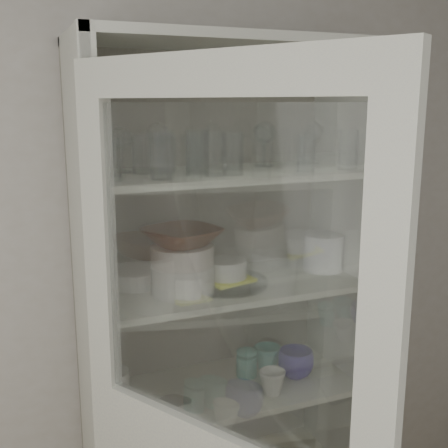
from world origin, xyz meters
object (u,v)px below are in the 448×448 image
object	(u,v)px
pantry_cabinet	(218,358)
goblet_3	(313,141)
teal_jar	(247,364)
grey_bowl_stack	(323,252)
glass_platter	(226,282)
measuring_cups	(172,406)
white_ramekin	(226,268)
plate_stack_front	(183,278)
goblet_0	(121,148)
goblet_1	(158,145)
yellow_trivet	(226,278)
terracotta_bowl	(182,237)
mug_teal	(267,358)
cream_bowl	(182,255)
goblet_2	(264,142)
mug_white	(272,382)
plate_stack_back	(138,276)
white_canister	(114,389)
mug_blue	(296,363)

from	to	relation	value
pantry_cabinet	goblet_3	size ratio (longest dim) A/B	12.37
teal_jar	grey_bowl_stack	bearing A→B (deg)	-6.87
glass_platter	measuring_cups	distance (m)	0.46
measuring_cups	white_ramekin	bearing A→B (deg)	17.73
plate_stack_front	measuring_cups	size ratio (longest dim) A/B	2.29
white_ramekin	teal_jar	world-z (taller)	white_ramekin
goblet_0	goblet_1	size ratio (longest dim) A/B	0.92
teal_jar	yellow_trivet	bearing A→B (deg)	-151.29
terracotta_bowl	yellow_trivet	world-z (taller)	terracotta_bowl
white_ramekin	mug_teal	distance (m)	0.46
pantry_cabinet	plate_stack_front	size ratio (longest dim) A/B	9.76
cream_bowl	white_ramekin	distance (m)	0.18
plate_stack_front	mug_teal	size ratio (longest dim) A/B	2.02
goblet_2	grey_bowl_stack	xyz separation A→B (m)	(0.22, -0.07, -0.42)
white_ramekin	mug_white	bearing A→B (deg)	-35.49
goblet_1	teal_jar	xyz separation A→B (m)	(0.32, -0.05, -0.84)
goblet_1	grey_bowl_stack	xyz separation A→B (m)	(0.62, -0.08, -0.42)
plate_stack_back	white_canister	distance (m)	0.39
goblet_2	glass_platter	xyz separation A→B (m)	(-0.19, -0.10, -0.48)
goblet_1	measuring_cups	distance (m)	0.89
cream_bowl	white_canister	bearing A→B (deg)	167.97
goblet_3	mug_teal	size ratio (longest dim) A/B	1.59
goblet_2	goblet_0	bearing A→B (deg)	179.51
glass_platter	goblet_2	bearing A→B (deg)	26.74
goblet_0	glass_platter	bearing A→B (deg)	-16.87
grey_bowl_stack	measuring_cups	xyz separation A→B (m)	(-0.64, -0.10, -0.45)
pantry_cabinet	goblet_3	xyz separation A→B (m)	(0.41, 0.03, 0.81)
measuring_cups	goblet_1	bearing A→B (deg)	81.97
mug_white	white_canister	bearing A→B (deg)	-170.33
goblet_1	goblet_3	xyz separation A→B (m)	(0.61, 0.01, -0.00)
plate_stack_front	mug_teal	xyz separation A→B (m)	(0.37, 0.09, -0.40)
plate_stack_back	mug_white	size ratio (longest dim) A/B	2.15
goblet_2	white_ramekin	bearing A→B (deg)	-153.26
yellow_trivet	grey_bowl_stack	distance (m)	0.42
goblet_1	plate_stack_back	bearing A→B (deg)	168.58
goblet_2	grey_bowl_stack	size ratio (longest dim) A/B	1.17
terracotta_bowl	white_ramekin	bearing A→B (deg)	6.77
pantry_cabinet	measuring_cups	bearing A→B (deg)	-144.83
goblet_0	terracotta_bowl	size ratio (longest dim) A/B	0.67
goblet_0	white_canister	size ratio (longest dim) A/B	1.25
yellow_trivet	mug_blue	xyz separation A→B (m)	(0.28, -0.02, -0.37)
pantry_cabinet	grey_bowl_stack	bearing A→B (deg)	-9.19
goblet_3	yellow_trivet	world-z (taller)	goblet_3
goblet_2	mug_teal	distance (m)	0.84
glass_platter	mug_white	bearing A→B (deg)	-35.49
glass_platter	measuring_cups	bearing A→B (deg)	-162.27
goblet_1	teal_jar	bearing A→B (deg)	-8.58
mug_blue	goblet_2	bearing A→B (deg)	145.00
plate_stack_back	cream_bowl	world-z (taller)	cream_bowl
goblet_0	grey_bowl_stack	distance (m)	0.86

